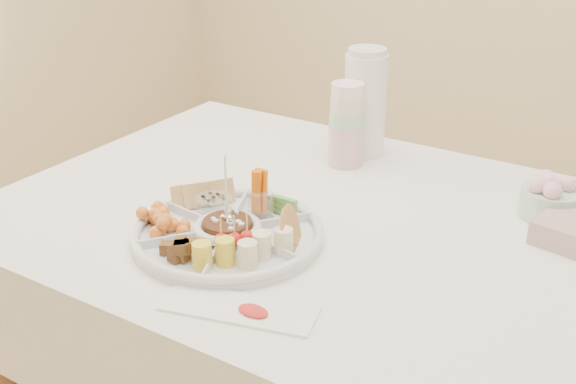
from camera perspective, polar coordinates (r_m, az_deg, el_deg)
The scene contains 13 objects.
dining_table at distance 1.74m, azimuth 4.04°, elevation -13.54°, with size 1.52×1.02×0.76m, color white.
party_tray at distance 1.45m, azimuth -4.79°, elevation -3.08°, with size 0.38×0.38×0.04m, color white.
bean_dip at distance 1.45m, azimuth -4.80°, elevation -2.82°, with size 0.10×0.10×0.04m, color #41250E.
tortillas at distance 1.42m, azimuth 0.28°, elevation -2.74°, with size 0.10×0.10×0.06m, color olive, non-canonical shape.
carrot_cucumber at distance 1.52m, azimuth -1.44°, elevation 0.06°, with size 0.11×0.11×0.10m, color orange, non-canonical shape.
pita_raisins at distance 1.56m, azimuth -6.14°, elevation -0.27°, with size 0.11×0.11×0.06m, color tan, non-canonical shape.
cherries at distance 1.48m, azimuth -9.69°, elevation -2.19°, with size 0.12×0.12×0.05m, color orange, non-canonical shape.
granola_chunks at distance 1.37m, azimuth -8.60°, elevation -4.53°, with size 0.10×0.10×0.05m, color brown, non-canonical shape.
banana_tomato at distance 1.33m, azimuth -3.29°, elevation -4.17°, with size 0.12×0.12×0.10m, color #F2E478, non-canonical shape.
cup_stack at distance 1.78m, azimuth 4.67°, elevation 5.83°, with size 0.09×0.09×0.24m, color silver.
thermos at distance 1.86m, azimuth 6.12°, elevation 7.16°, with size 0.11×0.11×0.28m, color white.
flower_bowl at distance 1.63m, azimuth 20.11°, elevation -0.31°, with size 0.13×0.13×0.10m, color silver.
placemat at distance 1.25m, azimuth -3.91°, elevation -9.17°, with size 0.27×0.09×0.01m, color white.
Camera 1 is at (0.63, -1.21, 1.46)m, focal length 45.00 mm.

